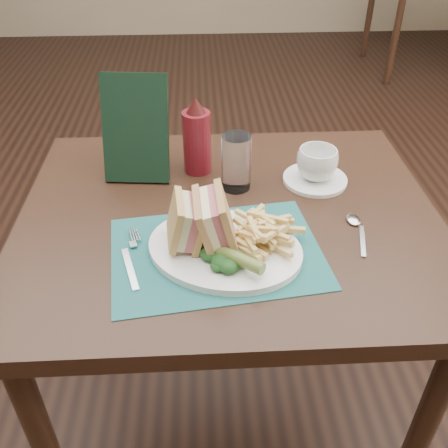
% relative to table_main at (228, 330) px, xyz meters
% --- Properties ---
extents(floor, '(7.00, 7.00, 0.00)m').
position_rel_table_main_xyz_m(floor, '(0.00, 0.50, -0.38)').
color(floor, black).
rests_on(floor, ground).
extents(wall_back, '(6.00, 0.00, 6.00)m').
position_rel_table_main_xyz_m(wall_back, '(0.00, 4.00, -0.38)').
color(wall_back, tan).
rests_on(wall_back, ground).
extents(table_main, '(0.90, 0.75, 0.75)m').
position_rel_table_main_xyz_m(table_main, '(0.00, 0.00, 0.00)').
color(table_main, black).
rests_on(table_main, ground).
extents(table_bg_right, '(0.90, 0.75, 0.75)m').
position_rel_table_main_xyz_m(table_bg_right, '(1.73, 2.97, 0.00)').
color(table_bg_right, black).
rests_on(table_bg_right, ground).
extents(placemat, '(0.44, 0.34, 0.00)m').
position_rel_table_main_xyz_m(placemat, '(-0.03, -0.13, 0.38)').
color(placemat, '#1C5B58').
rests_on(placemat, table_main).
extents(plate, '(0.36, 0.33, 0.01)m').
position_rel_table_main_xyz_m(plate, '(-0.02, -0.13, 0.38)').
color(plate, white).
rests_on(plate, placemat).
extents(sandwich_half_a, '(0.08, 0.10, 0.10)m').
position_rel_table_main_xyz_m(sandwich_half_a, '(-0.11, -0.12, 0.44)').
color(sandwich_half_a, tan).
rests_on(sandwich_half_a, plate).
extents(sandwich_half_b, '(0.08, 0.12, 0.11)m').
position_rel_table_main_xyz_m(sandwich_half_b, '(-0.06, -0.13, 0.45)').
color(sandwich_half_b, tan).
rests_on(sandwich_half_b, plate).
extents(kale_garnish, '(0.11, 0.08, 0.03)m').
position_rel_table_main_xyz_m(kale_garnish, '(-0.02, -0.19, 0.41)').
color(kale_garnish, '#153A16').
rests_on(kale_garnish, plate).
extents(pickle_spear, '(0.11, 0.10, 0.03)m').
position_rel_table_main_xyz_m(pickle_spear, '(-0.00, -0.19, 0.41)').
color(pickle_spear, '#526626').
rests_on(pickle_spear, plate).
extents(fries_pile, '(0.18, 0.20, 0.06)m').
position_rel_table_main_xyz_m(fries_pile, '(0.06, -0.12, 0.42)').
color(fries_pile, '#DAB96D').
rests_on(fries_pile, plate).
extents(fork, '(0.08, 0.17, 0.01)m').
position_rel_table_main_xyz_m(fork, '(-0.19, -0.14, 0.38)').
color(fork, silver).
rests_on(fork, placemat).
extents(spoon, '(0.07, 0.15, 0.01)m').
position_rel_table_main_xyz_m(spoon, '(0.26, -0.09, 0.38)').
color(spoon, silver).
rests_on(spoon, table_main).
extents(saucer, '(0.18, 0.18, 0.01)m').
position_rel_table_main_xyz_m(saucer, '(0.21, 0.12, 0.38)').
color(saucer, white).
rests_on(saucer, table_main).
extents(coffee_cup, '(0.13, 0.13, 0.07)m').
position_rel_table_main_xyz_m(coffee_cup, '(0.21, 0.12, 0.42)').
color(coffee_cup, white).
rests_on(coffee_cup, saucer).
extents(drinking_glass, '(0.08, 0.08, 0.13)m').
position_rel_table_main_xyz_m(drinking_glass, '(0.02, 0.10, 0.44)').
color(drinking_glass, white).
rests_on(drinking_glass, table_main).
extents(ketchup_bottle, '(0.09, 0.09, 0.19)m').
position_rel_table_main_xyz_m(ketchup_bottle, '(-0.07, 0.18, 0.47)').
color(ketchup_bottle, '#5C0F17').
rests_on(ketchup_bottle, table_main).
extents(check_presenter, '(0.16, 0.11, 0.24)m').
position_rel_table_main_xyz_m(check_presenter, '(-0.20, 0.17, 0.49)').
color(check_presenter, black).
rests_on(check_presenter, table_main).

